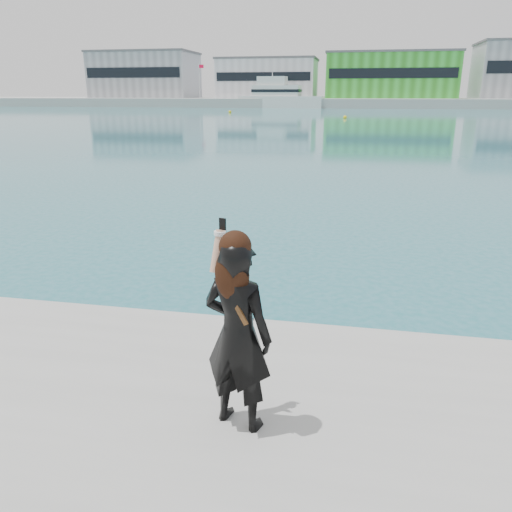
{
  "coord_description": "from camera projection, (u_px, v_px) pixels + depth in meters",
  "views": [
    {
      "loc": [
        0.92,
        -4.11,
        3.26
      ],
      "look_at": [
        0.14,
        -0.17,
        1.95
      ],
      "focal_mm": 35.0,
      "sensor_mm": 36.0,
      "label": 1
    }
  ],
  "objects": [
    {
      "name": "warehouse_green",
      "position": [
        390.0,
        75.0,
        120.59
      ],
      "size": [
        30.6,
        16.36,
        10.5
      ],
      "color": "green",
      "rests_on": "far_quay"
    },
    {
      "name": "ground",
      "position": [
        245.0,
        434.0,
        5.02
      ],
      "size": [
        500.0,
        500.0,
        0.0
      ],
      "primitive_type": "plane",
      "color": "#186B72",
      "rests_on": "ground"
    },
    {
      "name": "buoy_near",
      "position": [
        345.0,
        119.0,
        66.31
      ],
      "size": [
        0.5,
        0.5,
        0.5
      ],
      "primitive_type": "sphere",
      "color": "yellow",
      "rests_on": "ground"
    },
    {
      "name": "warehouse_grey_left",
      "position": [
        145.0,
        75.0,
        132.01
      ],
      "size": [
        26.52,
        16.36,
        11.5
      ],
      "color": "gray",
      "rests_on": "far_quay"
    },
    {
      "name": "motor_yacht",
      "position": [
        279.0,
        96.0,
        112.1
      ],
      "size": [
        19.24,
        6.62,
        8.82
      ],
      "rotation": [
        0.0,
        0.0,
        -0.07
      ],
      "color": "silver",
      "rests_on": "ground"
    },
    {
      "name": "warehouse_white",
      "position": [
        268.0,
        78.0,
        126.26
      ],
      "size": [
        24.48,
        15.35,
        9.5
      ],
      "color": "silver",
      "rests_on": "far_quay"
    },
    {
      "name": "flagpole_right",
      "position": [
        456.0,
        77.0,
        111.72
      ],
      "size": [
        1.28,
        0.16,
        8.0
      ],
      "color": "silver",
      "rests_on": "far_quay"
    },
    {
      "name": "woman",
      "position": [
        237.0,
        330.0,
        3.68
      ],
      "size": [
        0.62,
        0.5,
        1.58
      ],
      "rotation": [
        0.0,
        0.0,
        2.86
      ],
      "color": "black",
      "rests_on": "near_quay"
    },
    {
      "name": "buoy_far",
      "position": [
        230.0,
        113.0,
        85.2
      ],
      "size": [
        0.5,
        0.5,
        0.5
      ],
      "primitive_type": "sphere",
      "color": "yellow",
      "rests_on": "ground"
    },
    {
      "name": "far_quay",
      "position": [
        355.0,
        102.0,
        125.9
      ],
      "size": [
        320.0,
        40.0,
        2.0
      ],
      "primitive_type": "cube",
      "color": "#9E9E99",
      "rests_on": "ground"
    },
    {
      "name": "flagpole_left",
      "position": [
        200.0,
        79.0,
        122.75
      ],
      "size": [
        1.28,
        0.16,
        8.0
      ],
      "color": "silver",
      "rests_on": "far_quay"
    }
  ]
}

